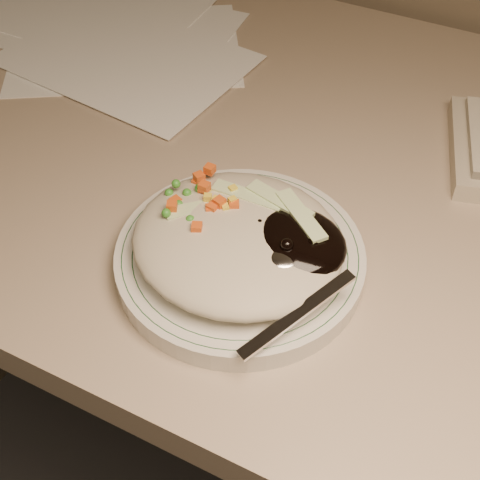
% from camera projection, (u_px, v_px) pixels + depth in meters
% --- Properties ---
extents(desk, '(1.40, 0.70, 0.74)m').
position_uv_depth(desk, '(348.00, 294.00, 0.86)').
color(desk, gray).
rests_on(desk, ground).
extents(plate, '(0.23, 0.23, 0.02)m').
position_uv_depth(plate, '(240.00, 259.00, 0.62)').
color(plate, silver).
rests_on(plate, desk).
extents(plate_rim, '(0.22, 0.22, 0.00)m').
position_uv_depth(plate_rim, '(240.00, 252.00, 0.61)').
color(plate_rim, '#144723').
rests_on(plate_rim, plate).
extents(meal, '(0.21, 0.19, 0.05)m').
position_uv_depth(meal, '(244.00, 238.00, 0.59)').
color(meal, '#AFA78E').
rests_on(meal, plate).
extents(papers, '(0.44, 0.34, 0.00)m').
position_uv_depth(papers, '(115.00, 35.00, 0.91)').
color(papers, white).
rests_on(papers, desk).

